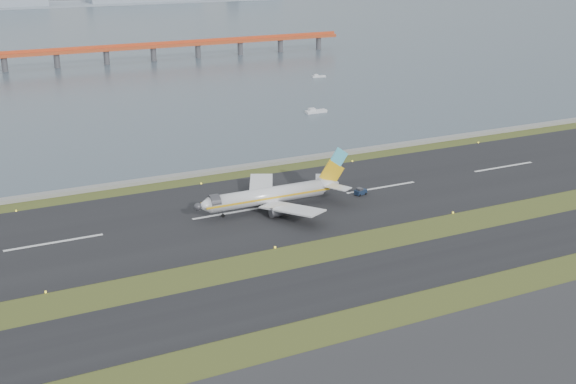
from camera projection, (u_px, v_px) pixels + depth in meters
name	position (u px, v px, depth m)	size (l,w,h in m)	color
ground	(291.00, 262.00, 140.32)	(1000.00, 1000.00, 0.00)	#374D1B
taxiway_strip	(321.00, 288.00, 130.12)	(1000.00, 18.00, 0.10)	black
runway_strip	(234.00, 212.00, 165.75)	(1000.00, 45.00, 0.10)	black
seawall	(192.00, 174.00, 191.05)	(1000.00, 2.50, 1.00)	gray
bay_water	(16.00, 24.00, 530.58)	(1400.00, 800.00, 1.30)	#404F5C
red_pier	(106.00, 50.00, 358.24)	(260.00, 5.00, 10.20)	#C74922
airliner	(273.00, 195.00, 166.95)	(38.52, 32.89, 12.80)	white
pushback_tug	(360.00, 192.00, 176.78)	(3.31, 2.40, 1.91)	#142239
workboat_near	(315.00, 111.00, 260.36)	(7.99, 2.56, 1.93)	white
workboat_far	(318.00, 76.00, 327.19)	(6.39, 2.97, 1.49)	white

